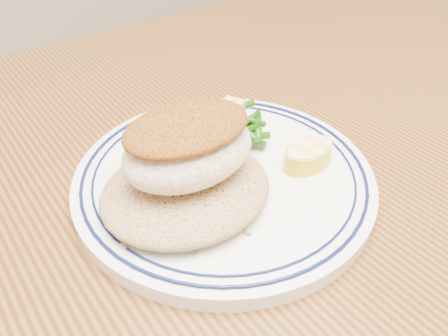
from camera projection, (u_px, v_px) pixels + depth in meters
dining_table at (268, 243)px, 0.49m from camera, size 1.50×0.90×0.75m
plate at (224, 177)px, 0.41m from camera, size 0.28×0.28×0.02m
rice_pilaf at (186, 186)px, 0.37m from camera, size 0.15×0.13×0.03m
fish_fillet at (188, 145)px, 0.35m from camera, size 0.12×0.09×0.06m
vegetable_pile at (227, 128)px, 0.44m from camera, size 0.10×0.10×0.03m
butter_pat at (230, 108)px, 0.43m from camera, size 0.03×0.03×0.01m
lemon_wedge at (308, 154)px, 0.41m from camera, size 0.05×0.05×0.02m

